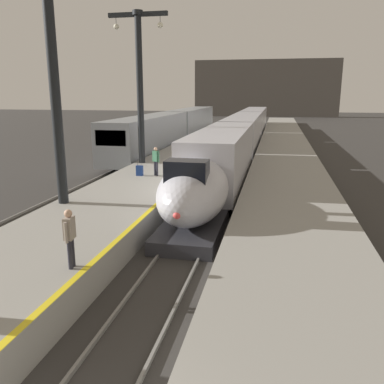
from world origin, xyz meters
TOP-DOWN VIEW (x-y plane):
  - platform_left at (-4.05, 24.75)m, footprint 4.80×110.00m
  - platform_right at (4.05, 24.75)m, footprint 4.80×110.00m
  - platform_left_safety_stripe at (-1.77, 24.75)m, footprint 0.20×107.80m
  - rail_main_left at (-0.75, 27.50)m, footprint 0.08×110.00m
  - rail_main_right at (0.75, 27.50)m, footprint 0.08×110.00m
  - rail_secondary_left at (-8.85, 27.50)m, footprint 0.08×110.00m
  - rail_secondary_right at (-7.35, 27.50)m, footprint 0.08×110.00m
  - highspeed_train_main at (0.00, 36.73)m, footprint 2.92×56.19m
  - regional_train_adjacent at (-8.10, 40.84)m, footprint 2.85×36.60m
  - station_column_mid at (-5.90, 12.15)m, footprint 4.00×0.68m
  - station_column_far at (-5.90, 22.93)m, footprint 4.00×0.68m
  - passenger_near_edge at (-3.63, 18.82)m, footprint 0.51×0.38m
  - passenger_mid_platform at (-2.18, 5.97)m, footprint 0.26×0.57m
  - rolling_suitcase at (-4.57, 18.59)m, footprint 0.40×0.22m
  - terminus_back_wall at (0.00, 102.00)m, footprint 36.00×2.00m

SIDE VIEW (x-z plane):
  - rail_main_left at x=-0.75m, z-range 0.00..0.12m
  - rail_main_right at x=0.75m, z-range 0.00..0.12m
  - rail_secondary_left at x=-8.85m, z-range 0.00..0.12m
  - rail_secondary_right at x=-7.35m, z-range 0.00..0.12m
  - platform_left at x=-4.05m, z-range 0.00..1.05m
  - platform_right at x=4.05m, z-range 0.00..1.05m
  - platform_left_safety_stripe at x=-1.77m, z-range 1.05..1.06m
  - rolling_suitcase at x=-4.57m, z-range 0.86..1.85m
  - highspeed_train_main at x=0.00m, z-range 0.16..3.76m
  - passenger_near_edge at x=-3.63m, z-range 1.19..2.88m
  - passenger_mid_platform at x=-2.18m, z-range 1.19..2.88m
  - regional_train_adjacent at x=-8.10m, z-range 0.23..4.03m
  - station_column_far at x=-5.90m, z-range 2.00..11.94m
  - terminus_back_wall at x=0.00m, z-range 0.00..14.00m
  - station_column_mid at x=-5.90m, z-range 2.02..12.44m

